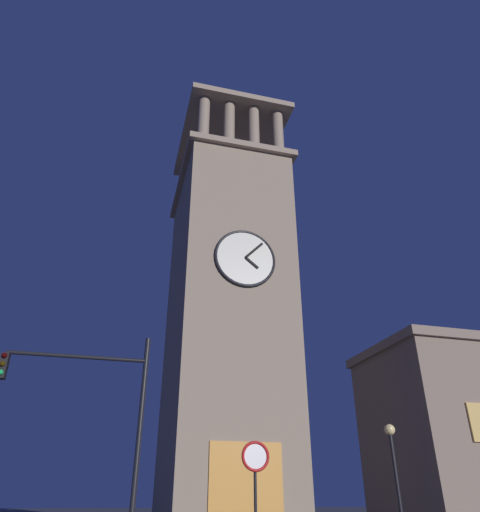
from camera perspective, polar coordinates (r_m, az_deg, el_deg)
The scene contains 4 objects.
clocktower at distance 27.20m, azimuth -1.75°, elevation -8.24°, with size 6.62×9.07×26.68m.
traffic_signal_near at distance 15.25m, azimuth -17.13°, elevation -17.42°, with size 4.33×0.41×6.46m.
street_lamp at distance 21.64m, azimuth 18.28°, elevation -22.49°, with size 0.44×0.44×4.60m.
no_horn_sign at distance 13.62m, azimuth 1.90°, elevation -24.52°, with size 0.78×0.14×3.21m.
Camera 1 is at (7.08, 22.56, 1.81)m, focal length 32.71 mm.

